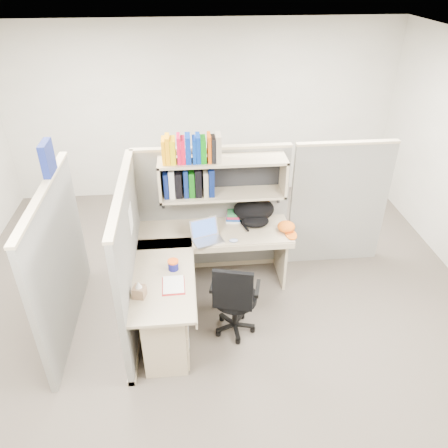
{
  "coord_description": "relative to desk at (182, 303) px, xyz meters",
  "views": [
    {
      "loc": [
        -0.29,
        -3.63,
        3.44
      ],
      "look_at": [
        0.07,
        0.25,
        1.02
      ],
      "focal_mm": 35.0,
      "sensor_mm": 36.0,
      "label": 1
    }
  ],
  "objects": [
    {
      "name": "backpack",
      "position": [
        0.88,
        1.0,
        0.43
      ],
      "size": [
        0.49,
        0.38,
        0.28
      ],
      "primitive_type": null,
      "rotation": [
        0.0,
        0.0,
        -0.02
      ],
      "color": "black",
      "rests_on": "desk"
    },
    {
      "name": "loose_paper",
      "position": [
        -0.06,
        -0.06,
        0.29
      ],
      "size": [
        0.21,
        0.27,
        0.0
      ],
      "primitive_type": null,
      "rotation": [
        0.0,
        0.0,
        0.02
      ],
      "color": "silver",
      "rests_on": "desk"
    },
    {
      "name": "mouse",
      "position": [
        0.6,
        0.62,
        0.31
      ],
      "size": [
        0.11,
        0.09,
        0.04
      ],
      "primitive_type": "ellipsoid",
      "rotation": [
        0.0,
        0.0,
        -0.32
      ],
      "color": "#909FCC",
      "rests_on": "desk"
    },
    {
      "name": "cubicle",
      "position": [
        0.04,
        0.74,
        0.47
      ],
      "size": [
        3.79,
        1.84,
        1.95
      ],
      "color": "slate",
      "rests_on": "ground"
    },
    {
      "name": "book_stack",
      "position": [
        0.65,
        1.1,
        0.35
      ],
      "size": [
        0.2,
        0.25,
        0.11
      ],
      "primitive_type": null,
      "rotation": [
        0.0,
        0.0,
        -0.14
      ],
      "color": "gray",
      "rests_on": "desk"
    },
    {
      "name": "paper_cup",
      "position": [
        0.37,
        0.99,
        0.34
      ],
      "size": [
        0.09,
        0.09,
        0.1
      ],
      "primitive_type": "cylinder",
      "rotation": [
        0.0,
        0.0,
        -0.31
      ],
      "color": "white",
      "rests_on": "desk"
    },
    {
      "name": "ground",
      "position": [
        0.41,
        0.29,
        -0.44
      ],
      "size": [
        6.0,
        6.0,
        0.0
      ],
      "primitive_type": "plane",
      "color": "#3C352E",
      "rests_on": "ground"
    },
    {
      "name": "snack_canister",
      "position": [
        -0.06,
        0.19,
        0.35
      ],
      "size": [
        0.11,
        0.11,
        0.11
      ],
      "color": "navy",
      "rests_on": "desk"
    },
    {
      "name": "desk",
      "position": [
        0.0,
        0.0,
        0.0
      ],
      "size": [
        1.74,
        1.75,
        0.73
      ],
      "color": "#9D8C70",
      "rests_on": "ground"
    },
    {
      "name": "laptop",
      "position": [
        0.31,
        0.66,
        0.41
      ],
      "size": [
        0.41,
        0.41,
        0.23
      ],
      "primitive_type": null,
      "rotation": [
        0.0,
        0.0,
        0.32
      ],
      "color": "#AEAFB3",
      "rests_on": "desk"
    },
    {
      "name": "tissue_box",
      "position": [
        -0.37,
        -0.2,
        0.38
      ],
      "size": [
        0.13,
        0.13,
        0.17
      ],
      "primitive_type": null,
      "rotation": [
        0.0,
        0.0,
        -0.25
      ],
      "color": "#8C6C4F",
      "rests_on": "desk"
    },
    {
      "name": "task_chair",
      "position": [
        0.54,
        -0.03,
        -0.11
      ],
      "size": [
        0.53,
        0.49,
        0.94
      ],
      "color": "black",
      "rests_on": "ground"
    },
    {
      "name": "room_shell",
      "position": [
        0.41,
        0.29,
        1.18
      ],
      "size": [
        6.0,
        6.0,
        6.0
      ],
      "color": "#B3AEA1",
      "rests_on": "ground"
    },
    {
      "name": "orange_cap",
      "position": [
        1.22,
        0.79,
        0.35
      ],
      "size": [
        0.27,
        0.29,
        0.11
      ],
      "primitive_type": null,
      "rotation": [
        0.0,
        0.0,
        0.34
      ],
      "color": "#CF5A12",
      "rests_on": "desk"
    }
  ]
}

